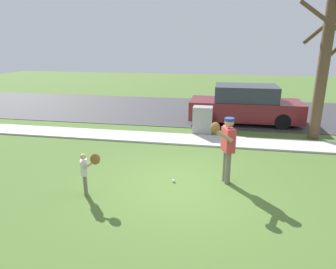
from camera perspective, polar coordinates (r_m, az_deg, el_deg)
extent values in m
plane|color=#4C6B2D|center=(10.79, 5.71, -1.36)|extent=(48.00, 48.00, 0.00)
cube|color=beige|center=(10.88, 5.76, -1.05)|extent=(36.00, 1.20, 0.06)
cube|color=#38383A|center=(15.70, 7.35, 4.47)|extent=(36.00, 6.80, 0.02)
cylinder|color=#6B6656|center=(7.63, 11.28, -6.24)|extent=(0.13, 0.13, 0.83)
cylinder|color=#6B6656|center=(7.77, 10.82, -5.78)|extent=(0.13, 0.13, 0.83)
cube|color=#B73838|center=(7.46, 11.35, -0.97)|extent=(0.36, 0.45, 0.59)
sphere|color=#A87A5B|center=(7.34, 11.55, 2.19)|extent=(0.23, 0.23, 0.23)
cylinder|color=navy|center=(7.32, 11.58, 2.83)|extent=(0.24, 0.24, 0.07)
cylinder|color=#A87A5B|center=(7.08, 10.33, -0.07)|extent=(0.51, 0.28, 0.40)
ellipsoid|color=brown|center=(6.97, 8.92, 1.28)|extent=(0.26, 0.21, 0.26)
cylinder|color=#A87A5B|center=(7.67, 10.67, -0.28)|extent=(0.10, 0.10, 0.56)
cylinder|color=#6B6656|center=(7.33, -15.35, -8.97)|extent=(0.08, 0.08, 0.51)
cylinder|color=#6B6656|center=(7.24, -15.39, -9.32)|extent=(0.08, 0.08, 0.51)
cube|color=silver|center=(7.11, -15.64, -6.01)|extent=(0.22, 0.28, 0.36)
sphere|color=tan|center=(7.01, -15.81, -4.07)|extent=(0.14, 0.14, 0.14)
cylinder|color=tan|center=(7.24, -15.57, -5.47)|extent=(0.06, 0.06, 0.34)
cylinder|color=tan|center=(6.91, -14.55, -5.45)|extent=(0.31, 0.17, 0.24)
ellipsoid|color=brown|center=(6.86, -13.64, -4.54)|extent=(0.26, 0.21, 0.26)
sphere|color=white|center=(7.71, 1.05, -8.75)|extent=(0.07, 0.07, 0.07)
cube|color=gray|center=(11.61, 6.56, 2.68)|extent=(0.73, 0.53, 1.07)
cylinder|color=brown|center=(11.89, 27.34, 11.26)|extent=(0.38, 0.38, 5.15)
cylinder|color=brown|center=(12.18, 26.53, 17.09)|extent=(1.05, 0.69, 0.86)
cylinder|color=brown|center=(11.31, 27.08, 19.26)|extent=(1.26, 1.12, 1.14)
cube|color=maroon|center=(13.57, 14.32, 4.62)|extent=(4.70, 1.90, 0.80)
cube|color=#2D333D|center=(13.44, 14.54, 7.64)|extent=(2.59, 1.75, 0.65)
cylinder|color=black|center=(12.78, 7.92, 3.07)|extent=(0.64, 0.22, 0.64)
cylinder|color=black|center=(14.42, 8.26, 4.65)|extent=(0.64, 0.22, 0.64)
cylinder|color=black|center=(13.00, 20.85, 2.33)|extent=(0.64, 0.22, 0.64)
cylinder|color=black|center=(14.61, 19.77, 3.98)|extent=(0.64, 0.22, 0.64)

